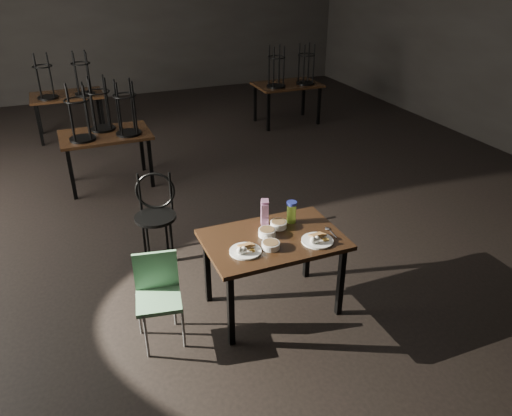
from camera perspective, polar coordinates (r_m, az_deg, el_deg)
name	(u,v)px	position (r m, az deg, el deg)	size (l,w,h in m)	color
room	(204,15)	(5.95, -5.95, 21.05)	(12.00, 12.04, 3.22)	black
main_table	(273,245)	(4.39, 1.99, -4.30)	(1.20, 0.80, 0.75)	black
plate_left	(245,250)	(4.14, -1.24, -4.79)	(0.27, 0.27, 0.09)	white
plate_right	(317,239)	(4.31, 7.03, -3.56)	(0.28, 0.28, 0.09)	white
bowl_near	(267,232)	(4.37, 1.27, -2.77)	(0.15, 0.15, 0.06)	white
bowl_far	(279,224)	(4.50, 2.59, -1.87)	(0.15, 0.15, 0.06)	white
bowl_big	(271,245)	(4.19, 1.69, -4.24)	(0.15, 0.15, 0.05)	white
juice_carton	(265,212)	(4.50, 1.00, -0.50)	(0.08, 0.08, 0.26)	#8B196F
water_bottle	(291,212)	(4.56, 4.08, -0.43)	(0.12, 0.12, 0.21)	#9DD43E
spoon	(328,229)	(4.51, 8.25, -2.43)	(0.05, 0.20, 0.01)	silver
bentwood_chair	(155,209)	(5.36, -11.42, -0.15)	(0.48, 0.47, 0.92)	black
school_chair	(158,291)	(4.26, -11.17, -9.27)	(0.42, 0.42, 0.78)	#659E73
bg_table_left	(105,132)	(7.15, -16.90, 8.33)	(1.20, 0.80, 1.48)	black
bg_table_right	(288,84)	(9.57, 3.70, 13.95)	(1.20, 0.80, 1.48)	black
bg_table_far	(67,95)	(9.40, -20.83, 12.00)	(1.20, 0.80, 1.48)	black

